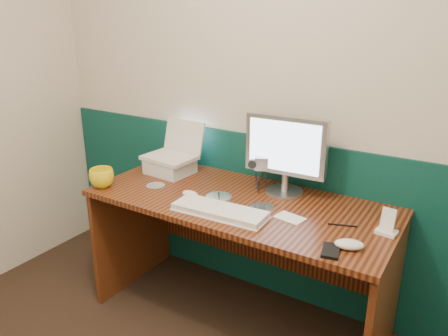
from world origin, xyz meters
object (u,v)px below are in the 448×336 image
Objects in this scene: monitor at (286,155)px; mug at (102,178)px; desk at (238,262)px; laptop at (169,140)px; camcorder at (262,172)px; keyboard at (220,211)px.

monitor is 3.23× the size of mug.
desk is 11.83× the size of mug.
desk is 5.45× the size of laptop.
laptop reaches higher than camcorder.
desk is 0.89m from mug.
camcorder is (0.78, 0.42, 0.05)m from mug.
monitor reaches higher than mug.
desk is 3.67× the size of monitor.
mug is (-0.75, -0.05, 0.04)m from keyboard.
keyboard is at bearing -88.20° from desk.
keyboard is 3.46× the size of mug.
desk is at bearing -8.13° from laptop.
camcorder is at bearing 8.71° from laptop.
keyboard is (-0.16, -0.40, -0.20)m from monitor.
keyboard is 0.75m from mug.
laptop is 1.37× the size of camcorder.
monitor is 0.93× the size of keyboard.
desk is 0.51m from camcorder.
monitor reaches higher than desk.
desk is at bearing -127.16° from camcorder.
desk is 3.42× the size of keyboard.
mug is at bearing -178.74° from keyboard.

